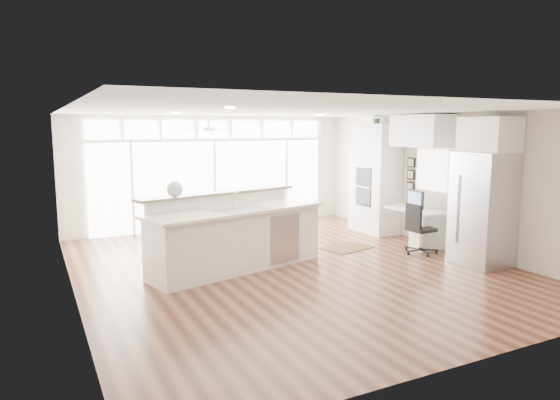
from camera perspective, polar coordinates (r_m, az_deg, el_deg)
name	(u,v)px	position (r m, az deg, el deg)	size (l,w,h in m)	color
floor	(290,268)	(8.80, 1.20, -7.74)	(7.00, 8.00, 0.02)	#442215
ceiling	(291,111)	(8.46, 1.26, 10.18)	(7.00, 8.00, 0.02)	white
wall_back	(213,172)	(12.18, -7.64, 3.19)	(7.00, 0.04, 2.70)	beige
wall_front	(478,236)	(5.38, 21.67, -3.82)	(7.00, 0.04, 2.70)	beige
wall_left	(70,205)	(7.56, -22.90, -0.52)	(0.04, 8.00, 2.70)	beige
wall_right	(443,181)	(10.62, 18.17, 2.09)	(0.04, 8.00, 2.70)	beige
glass_wall	(214,185)	(12.16, -7.51, 1.76)	(5.80, 0.06, 2.08)	white
transom_row	(213,129)	(12.08, -7.64, 8.04)	(5.90, 0.06, 0.40)	white
desk_window	(432,170)	(10.79, 16.95, 3.31)	(0.04, 0.85, 0.85)	white
ceiling_fan	(209,125)	(10.84, -8.17, 8.53)	(1.16, 1.16, 0.32)	white
recessed_lights	(285,112)	(8.64, 0.63, 10.01)	(3.40, 3.00, 0.02)	white
oven_cabinet	(375,178)	(11.76, 10.81, 2.44)	(0.64, 1.20, 2.50)	white
desk_nook	(417,227)	(10.72, 15.40, -2.98)	(0.72, 1.30, 0.76)	white
upper_cabinets	(423,131)	(10.55, 15.98, 7.60)	(0.64, 1.30, 0.64)	white
refrigerator	(483,209)	(9.47, 22.15, -0.96)	(0.76, 0.90, 2.00)	#BAB9BE
fridge_cabinet	(490,135)	(9.40, 22.83, 6.91)	(0.64, 0.90, 0.60)	white
framed_photos	(411,175)	(11.25, 14.74, 2.82)	(0.06, 0.22, 0.80)	black
kitchen_island	(237,232)	(8.58, -4.89, -3.67)	(3.27, 1.23, 1.30)	white
rug	(346,248)	(10.24, 7.58, -5.42)	(0.95, 0.69, 0.01)	#352011
office_chair	(421,229)	(10.00, 15.84, -3.19)	(0.50, 0.47, 0.97)	black
fishbowl	(175,189)	(8.28, -11.92, 1.22)	(0.26, 0.26, 0.26)	silver
monitor	(415,199)	(10.57, 15.20, 0.10)	(0.08, 0.50, 0.42)	black
keyboard	(408,209)	(10.49, 14.47, -1.03)	(0.13, 0.35, 0.02)	silver
potted_plant	(377,119)	(11.70, 11.00, 9.08)	(0.26, 0.28, 0.22)	#285625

